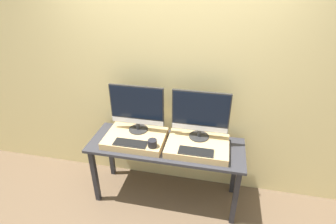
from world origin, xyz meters
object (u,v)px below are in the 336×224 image
Objects in this scene: monitor_left at (137,107)px; keyboard_right at (196,151)px; mug at (152,143)px; monitor_right at (200,114)px; keyboard_left at (130,143)px.

monitor_left reaches higher than keyboard_right.
monitor_right is at bearing 31.50° from mug.
keyboard_left is 0.66m from keyboard_right.
monitor_left is 1.69× the size of keyboard_right.
mug is at bearing -0.00° from keyboard_left.
monitor_left is 6.37× the size of mug.
monitor_right is (0.43, 0.26, 0.24)m from mug.
monitor_left is at bearing 90.00° from keyboard_left.
monitor_left is 0.38m from keyboard_left.
keyboard_left is 0.76m from monitor_right.
mug is at bearing -180.00° from keyboard_right.
keyboard_left is at bearing -158.23° from monitor_right.
monitor_right reaches higher than keyboard_right.
keyboard_right is (0.66, -0.26, -0.27)m from monitor_left.
monitor_left is 1.00× the size of monitor_right.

